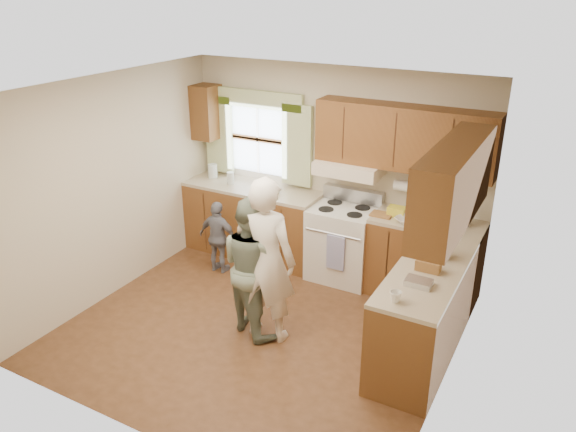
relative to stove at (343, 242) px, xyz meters
The scene contains 6 objects.
room 1.66m from the stove, 101.81° to the right, with size 3.80×3.80×3.80m.
kitchen_fixtures 0.60m from the stove, 48.83° to the right, with size 3.80×2.25×2.15m.
stove is the anchor object (origin of this frame).
woman_left 1.57m from the stove, 97.12° to the right, with size 0.63×0.41×1.73m, color silver.
woman_right 1.54m from the stove, 103.87° to the right, with size 0.72×0.56×1.47m, color #2C4534.
child 1.53m from the stove, 156.46° to the right, with size 0.54×0.23×0.93m, color slate.
Camera 1 is at (2.63, -4.26, 3.40)m, focal length 35.00 mm.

